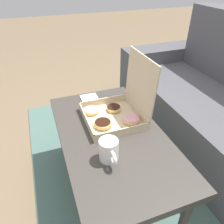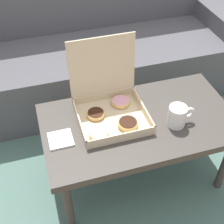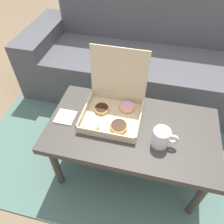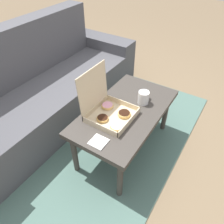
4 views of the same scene
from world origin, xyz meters
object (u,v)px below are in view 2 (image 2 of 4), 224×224
Objects in this scene: couch at (95,50)px; pastry_box at (110,105)px; coffee_table at (139,127)px; coffee_mug at (178,116)px.

pastry_box is (-0.13, -0.84, 0.21)m from couch.
coffee_table is 0.21m from coffee_mug.
coffee_table is (0.00, -0.92, 0.09)m from couch.
coffee_mug is at bearing -24.80° from coffee_table.
pastry_box is at bearing -98.82° from couch.
coffee_mug is (0.16, -0.07, 0.10)m from coffee_table.
coffee_mug is at bearing -27.98° from pastry_box.
coffee_mug is at bearing -80.77° from couch.
coffee_table is 7.11× the size of coffee_mug.
couch is 6.01× the size of pastry_box.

